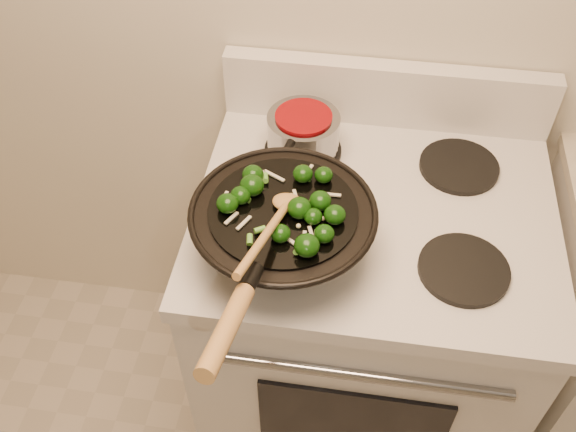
# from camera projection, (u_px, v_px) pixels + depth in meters

# --- Properties ---
(stove) EXTENTS (0.78, 0.67, 1.08)m
(stove) POSITION_uv_depth(u_px,v_px,m) (359.00, 321.00, 1.72)
(stove) COLOR silver
(stove) RESTS_ON ground
(wok) EXTENTS (0.36, 0.60, 0.23)m
(wok) POSITION_uv_depth(u_px,v_px,m) (283.00, 228.00, 1.25)
(wok) COLOR black
(wok) RESTS_ON stove
(stirfry) EXTENTS (0.24, 0.25, 0.04)m
(stirfry) POSITION_uv_depth(u_px,v_px,m) (287.00, 204.00, 1.20)
(stirfry) COLOR black
(stirfry) RESTS_ON wok
(wooden_spoon) EXTENTS (0.09, 0.28, 0.10)m
(wooden_spoon) POSITION_uv_depth(u_px,v_px,m) (275.00, 222.00, 1.15)
(wooden_spoon) COLOR #A87942
(wooden_spoon) RESTS_ON wok
(saucepan) EXTENTS (0.17, 0.26, 0.10)m
(saucepan) POSITION_uv_depth(u_px,v_px,m) (303.00, 133.00, 1.46)
(saucepan) COLOR gray
(saucepan) RESTS_ON stove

